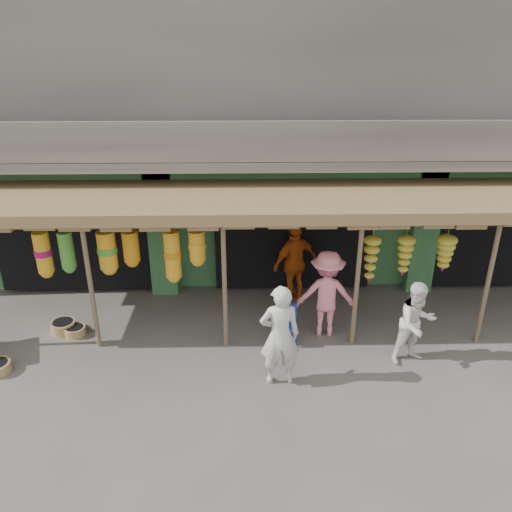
{
  "coord_description": "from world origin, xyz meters",
  "views": [
    {
      "loc": [
        -1.09,
        -8.54,
        5.62
      ],
      "look_at": [
        -0.88,
        1.0,
        1.37
      ],
      "focal_mm": 35.0,
      "sensor_mm": 36.0,
      "label": 1
    }
  ],
  "objects_px": {
    "person_right": "(416,323)",
    "person_vendor": "(295,262)",
    "person_shopper": "(326,294)",
    "person_front": "(280,336)",
    "blue_chair": "(287,322)"
  },
  "relations": [
    {
      "from": "person_right",
      "to": "person_vendor",
      "type": "xyz_separation_m",
      "value": [
        -2.0,
        2.38,
        0.14
      ]
    },
    {
      "from": "person_shopper",
      "to": "person_right",
      "type": "bearing_deg",
      "value": 152.95
    },
    {
      "from": "person_front",
      "to": "person_right",
      "type": "relative_size",
      "value": 1.17
    },
    {
      "from": "blue_chair",
      "to": "person_front",
      "type": "xyz_separation_m",
      "value": [
        -0.24,
        -1.24,
        0.5
      ]
    },
    {
      "from": "blue_chair",
      "to": "person_right",
      "type": "distance_m",
      "value": 2.41
    },
    {
      "from": "person_right",
      "to": "person_front",
      "type": "bearing_deg",
      "value": 174.96
    },
    {
      "from": "blue_chair",
      "to": "person_right",
      "type": "relative_size",
      "value": 0.49
    },
    {
      "from": "blue_chair",
      "to": "person_shopper",
      "type": "relative_size",
      "value": 0.43
    },
    {
      "from": "blue_chair",
      "to": "person_vendor",
      "type": "relative_size",
      "value": 0.41
    },
    {
      "from": "blue_chair",
      "to": "person_shopper",
      "type": "distance_m",
      "value": 0.96
    },
    {
      "from": "person_vendor",
      "to": "blue_chair",
      "type": "bearing_deg",
      "value": 49.0
    },
    {
      "from": "blue_chair",
      "to": "person_front",
      "type": "height_order",
      "value": "person_front"
    },
    {
      "from": "blue_chair",
      "to": "person_right",
      "type": "height_order",
      "value": "person_right"
    },
    {
      "from": "person_front",
      "to": "person_vendor",
      "type": "distance_m",
      "value": 2.99
    },
    {
      "from": "person_right",
      "to": "person_shopper",
      "type": "distance_m",
      "value": 1.79
    }
  ]
}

